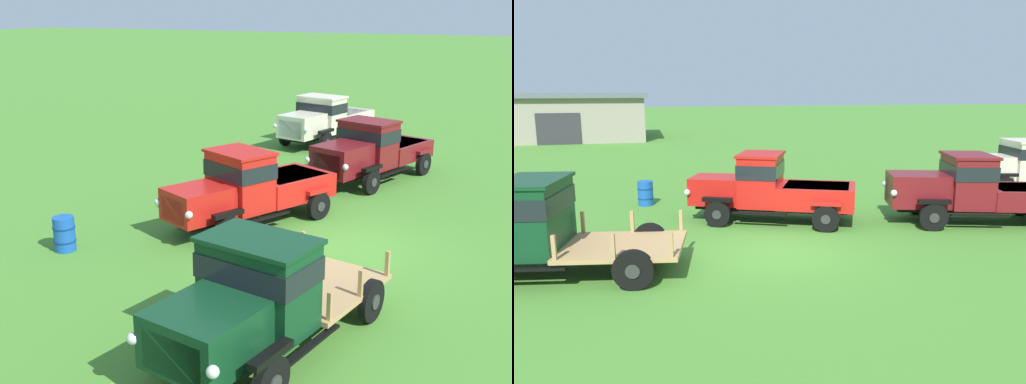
% 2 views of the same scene
% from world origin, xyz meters
% --- Properties ---
extents(ground_plane, '(240.00, 240.00, 0.00)m').
position_xyz_m(ground_plane, '(0.00, 0.00, 0.00)').
color(ground_plane, '#47842D').
extents(vintage_truck_second_in_line, '(5.78, 3.07, 2.20)m').
position_xyz_m(vintage_truck_second_in_line, '(-5.83, -0.10, 1.15)').
color(vintage_truck_second_in_line, black).
rests_on(vintage_truck_second_in_line, ground).
extents(vintage_truck_midrow_center, '(5.43, 3.69, 2.17)m').
position_xyz_m(vintage_truck_midrow_center, '(0.59, 3.10, 1.08)').
color(vintage_truck_midrow_center, black).
rests_on(vintage_truck_midrow_center, ground).
extents(vintage_truck_far_side, '(5.72, 3.42, 2.17)m').
position_xyz_m(vintage_truck_far_side, '(6.60, 1.31, 1.10)').
color(vintage_truck_far_side, black).
rests_on(vintage_truck_far_side, ground).
extents(vintage_truck_back_of_row, '(5.73, 3.25, 2.14)m').
position_xyz_m(vintage_truck_back_of_row, '(11.94, 4.89, 1.09)').
color(vintage_truck_back_of_row, black).
rests_on(vintage_truck_back_of_row, ground).
extents(oil_drum_beside_row, '(0.57, 0.57, 0.89)m').
position_xyz_m(oil_drum_beside_row, '(-3.21, 6.41, 0.44)').
color(oil_drum_beside_row, '#1951B2').
rests_on(oil_drum_beside_row, ground).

